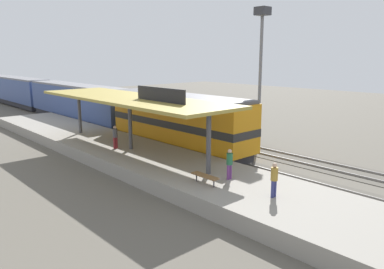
{
  "coord_description": "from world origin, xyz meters",
  "views": [
    {
      "loc": [
        -19.17,
        -22.44,
        7.53
      ],
      "look_at": [
        -1.38,
        -3.11,
        2.0
      ],
      "focal_mm": 34.71,
      "sensor_mm": 36.0,
      "label": 1
    }
  ],
  "objects_px": {
    "locomotive": "(178,121)",
    "person_boarding": "(229,163)",
    "light_mast": "(261,46)",
    "platform_bench": "(205,176)",
    "passenger_carriage_rear": "(17,91)",
    "freight_car": "(193,116)",
    "passenger_carriage_front": "(77,102)",
    "person_waiting": "(274,178)",
    "person_walking": "(115,136)"
  },
  "relations": [
    {
      "from": "locomotive",
      "to": "person_boarding",
      "type": "xyz_separation_m",
      "value": [
        -4.45,
        -9.56,
        -0.56
      ]
    },
    {
      "from": "passenger_carriage_rear",
      "to": "light_mast",
      "type": "relative_size",
      "value": 1.71
    },
    {
      "from": "freight_car",
      "to": "person_walking",
      "type": "xyz_separation_m",
      "value": [
        -9.96,
        -2.34,
        -0.12
      ]
    },
    {
      "from": "freight_car",
      "to": "light_mast",
      "type": "relative_size",
      "value": 1.03
    },
    {
      "from": "light_mast",
      "to": "person_waiting",
      "type": "bearing_deg",
      "value": -140.03
    },
    {
      "from": "person_walking",
      "to": "person_boarding",
      "type": "height_order",
      "value": "same"
    },
    {
      "from": "locomotive",
      "to": "passenger_carriage_rear",
      "type": "bearing_deg",
      "value": 90.0
    },
    {
      "from": "locomotive",
      "to": "passenger_carriage_rear",
      "type": "relative_size",
      "value": 0.72
    },
    {
      "from": "freight_car",
      "to": "person_waiting",
      "type": "bearing_deg",
      "value": -120.77
    },
    {
      "from": "passenger_carriage_rear",
      "to": "person_waiting",
      "type": "height_order",
      "value": "passenger_carriage_rear"
    },
    {
      "from": "passenger_carriage_front",
      "to": "freight_car",
      "type": "distance_m",
      "value": 15.58
    },
    {
      "from": "passenger_carriage_front",
      "to": "person_waiting",
      "type": "xyz_separation_m",
      "value": [
        -4.86,
        -30.78,
        -0.46
      ]
    },
    {
      "from": "passenger_carriage_rear",
      "to": "person_waiting",
      "type": "xyz_separation_m",
      "value": [
        -4.86,
        -51.58,
        -0.46
      ]
    },
    {
      "from": "passenger_carriage_front",
      "to": "freight_car",
      "type": "bearing_deg",
      "value": -72.83
    },
    {
      "from": "person_walking",
      "to": "person_boarding",
      "type": "distance_m",
      "value": 10.38
    },
    {
      "from": "platform_bench",
      "to": "person_boarding",
      "type": "xyz_separation_m",
      "value": [
        1.55,
        -0.32,
        0.51
      ]
    },
    {
      "from": "light_mast",
      "to": "passenger_carriage_front",
      "type": "bearing_deg",
      "value": 111.15
    },
    {
      "from": "platform_bench",
      "to": "passenger_carriage_rear",
      "type": "distance_m",
      "value": 48.42
    },
    {
      "from": "passenger_carriage_rear",
      "to": "person_boarding",
      "type": "xyz_separation_m",
      "value": [
        -4.45,
        -48.36,
        -0.46
      ]
    },
    {
      "from": "platform_bench",
      "to": "light_mast",
      "type": "bearing_deg",
      "value": 27.14
    },
    {
      "from": "passenger_carriage_front",
      "to": "light_mast",
      "type": "distance_m",
      "value": 22.46
    },
    {
      "from": "freight_car",
      "to": "person_boarding",
      "type": "relative_size",
      "value": 7.02
    },
    {
      "from": "locomotive",
      "to": "freight_car",
      "type": "height_order",
      "value": "locomotive"
    },
    {
      "from": "passenger_carriage_rear",
      "to": "person_waiting",
      "type": "bearing_deg",
      "value": -95.39
    },
    {
      "from": "passenger_carriage_front",
      "to": "person_boarding",
      "type": "distance_m",
      "value": 27.92
    },
    {
      "from": "passenger_carriage_rear",
      "to": "light_mast",
      "type": "xyz_separation_m",
      "value": [
        7.8,
        -40.96,
        6.08
      ]
    },
    {
      "from": "platform_bench",
      "to": "person_waiting",
      "type": "relative_size",
      "value": 0.99
    },
    {
      "from": "passenger_carriage_rear",
      "to": "freight_car",
      "type": "distance_m",
      "value": 35.98
    },
    {
      "from": "locomotive",
      "to": "freight_car",
      "type": "xyz_separation_m",
      "value": [
        4.6,
        3.12,
        -0.44
      ]
    },
    {
      "from": "light_mast",
      "to": "locomotive",
      "type": "bearing_deg",
      "value": 164.5
    },
    {
      "from": "light_mast",
      "to": "person_walking",
      "type": "distance_m",
      "value": 14.99
    },
    {
      "from": "person_waiting",
      "to": "person_boarding",
      "type": "bearing_deg",
      "value": 82.64
    },
    {
      "from": "passenger_carriage_front",
      "to": "passenger_carriage_rear",
      "type": "bearing_deg",
      "value": 90.0
    },
    {
      "from": "light_mast",
      "to": "person_walking",
      "type": "bearing_deg",
      "value": 167.43
    },
    {
      "from": "light_mast",
      "to": "person_waiting",
      "type": "height_order",
      "value": "light_mast"
    },
    {
      "from": "platform_bench",
      "to": "person_walking",
      "type": "distance_m",
      "value": 10.04
    },
    {
      "from": "passenger_carriage_front",
      "to": "passenger_carriage_rear",
      "type": "height_order",
      "value": "same"
    },
    {
      "from": "passenger_carriage_front",
      "to": "passenger_carriage_rear",
      "type": "xyz_separation_m",
      "value": [
        0.0,
        20.8,
        0.0
      ]
    },
    {
      "from": "passenger_carriage_front",
      "to": "person_walking",
      "type": "bearing_deg",
      "value": -107.3
    },
    {
      "from": "freight_car",
      "to": "person_boarding",
      "type": "xyz_separation_m",
      "value": [
        -9.05,
        -12.68,
        -0.12
      ]
    },
    {
      "from": "person_walking",
      "to": "person_boarding",
      "type": "xyz_separation_m",
      "value": [
        0.92,
        -10.34,
        0.0
      ]
    },
    {
      "from": "platform_bench",
      "to": "person_walking",
      "type": "bearing_deg",
      "value": 86.37
    },
    {
      "from": "passenger_carriage_front",
      "to": "locomotive",
      "type": "bearing_deg",
      "value": -90.0
    },
    {
      "from": "platform_bench",
      "to": "passenger_carriage_front",
      "type": "height_order",
      "value": "passenger_carriage_front"
    },
    {
      "from": "locomotive",
      "to": "platform_bench",
      "type": "bearing_deg",
      "value": -123.01
    },
    {
      "from": "light_mast",
      "to": "person_walking",
      "type": "xyz_separation_m",
      "value": [
        -13.16,
        2.94,
        -6.54
      ]
    },
    {
      "from": "platform_bench",
      "to": "freight_car",
      "type": "distance_m",
      "value": 16.29
    },
    {
      "from": "freight_car",
      "to": "light_mast",
      "type": "distance_m",
      "value": 8.91
    },
    {
      "from": "platform_bench",
      "to": "freight_car",
      "type": "relative_size",
      "value": 0.14
    },
    {
      "from": "platform_bench",
      "to": "passenger_carriage_front",
      "type": "xyz_separation_m",
      "value": [
        6.0,
        27.24,
        0.97
      ]
    }
  ]
}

